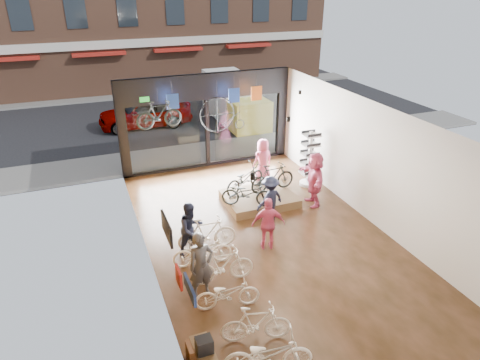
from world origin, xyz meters
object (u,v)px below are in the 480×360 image
customer_4 (263,160)px  floor_bike_0 (268,355)px  penny_farthing (225,115)px  box_truck (237,101)px  display_bike_left (248,193)px  display_platform (259,199)px  street_car (145,112)px  display_bike_right (245,179)px  floor_bike_4 (202,251)px  floor_bike_3 (222,266)px  floor_bike_1 (256,324)px  sunglasses_rack (310,159)px  floor_bike_2 (227,293)px  customer_0 (201,266)px  customer_5 (314,179)px  customer_3 (270,199)px  hung_bike (159,114)px  display_bike_mid (273,178)px  customer_2 (268,224)px  customer_1 (191,229)px  floor_bike_5 (207,234)px

customer_4 → floor_bike_0: bearing=57.4°
customer_4 → penny_farthing: bearing=-41.9°
box_truck → display_bike_left: (-3.19, -9.37, -0.43)m
display_platform → street_car: bearing=102.6°
display_bike_right → floor_bike_4: bearing=117.3°
street_car → floor_bike_0: street_car is taller
floor_bike_3 → customer_4: bearing=-28.2°
floor_bike_1 → sunglasses_rack: sunglasses_rack is taller
display_bike_right → sunglasses_rack: 2.65m
street_car → floor_bike_2: bearing=-2.4°
floor_bike_3 → display_bike_left: (1.92, 3.03, 0.26)m
customer_0 → sunglasses_rack: sunglasses_rack is taller
floor_bike_0 → customer_5: (4.36, 5.81, 0.48)m
box_truck → floor_bike_2: size_ratio=3.85×
floor_bike_1 → customer_3: (2.40, 4.50, 0.31)m
customer_3 → hung_bike: hung_bike is taller
floor_bike_1 → sunglasses_rack: bearing=-23.0°
box_truck → display_platform: bearing=-105.9°
customer_0 → customer_3: 4.06m
floor_bike_1 → display_bike_mid: 6.64m
customer_2 → customer_3: (0.70, 1.40, -0.03)m
customer_2 → customer_3: 1.57m
floor_bike_1 → floor_bike_2: 1.22m
display_bike_mid → customer_1: bearing=116.9°
hung_bike → display_platform: bearing=-131.1°
customer_4 → customer_5: customer_5 is taller
floor_bike_3 → customer_3: size_ratio=1.06×
sunglasses_rack → hung_bike: (-5.16, 1.38, 1.86)m
floor_bike_0 → display_bike_mid: (3.23, 6.69, 0.34)m
floor_bike_0 → floor_bike_1: floor_bike_0 is taller
floor_bike_1 → floor_bike_3: 2.14m
floor_bike_2 → display_bike_right: size_ratio=0.87×
display_bike_left → display_bike_mid: (1.22, 0.68, 0.06)m
display_platform → display_bike_mid: display_bike_mid is taller
floor_bike_4 → customer_1: 0.73m
display_bike_mid → hung_bike: bearing=56.0°
floor_bike_2 → display_bike_left: bearing=-18.1°
display_platform → display_bike_right: bearing=124.1°
display_bike_mid → display_bike_left: bearing=113.9°
floor_bike_2 → hung_bike: 7.01m
floor_bike_0 → display_bike_left: 6.34m
display_bike_left → customer_2: size_ratio=1.05×
customer_5 → customer_4: bearing=-151.4°
floor_bike_0 → customer_0: (-0.55, 2.68, 0.41)m
floor_bike_0 → customer_5: size_ratio=0.94×
floor_bike_2 → customer_1: 2.48m
floor_bike_2 → sunglasses_rack: bearing=-34.5°
floor_bike_5 → customer_5: (4.20, 1.28, 0.44)m
floor_bike_1 → display_bike_right: display_bike_right is taller
floor_bike_1 → hung_bike: bearing=16.7°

